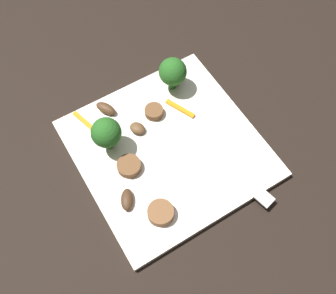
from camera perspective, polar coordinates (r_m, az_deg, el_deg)
ground_plane at (r=0.56m, az=0.00°, el=-0.48°), size 1.40×1.40×0.00m
plate at (r=0.56m, az=0.00°, el=-0.24°), size 0.24×0.24×0.01m
fork at (r=0.55m, az=8.44°, el=-2.70°), size 0.18×0.05×0.00m
broccoli_floret_0 at (r=0.58m, az=0.68°, el=10.65°), size 0.04×0.04×0.06m
broccoli_floret_1 at (r=0.53m, az=-8.81°, el=2.01°), size 0.04×0.04×0.06m
sausage_slice_0 at (r=0.54m, az=-5.68°, el=-2.57°), size 0.05×0.05×0.01m
sausage_slice_1 at (r=0.58m, az=-2.02°, el=5.06°), size 0.03×0.03×0.01m
sausage_slice_2 at (r=0.51m, az=-1.06°, el=-9.37°), size 0.04×0.04×0.01m
mushroom_0 at (r=0.52m, az=-5.87°, el=-7.48°), size 0.03×0.03×0.01m
mushroom_1 at (r=0.59m, az=-8.87°, el=5.46°), size 0.04×0.03×0.01m
mushroom_2 at (r=0.57m, az=-4.39°, el=2.68°), size 0.03×0.03×0.01m
pepper_strip_0 at (r=0.59m, az=1.73°, el=5.50°), size 0.05×0.03×0.00m
pepper_strip_2 at (r=0.58m, az=-11.64°, el=3.39°), size 0.05×0.02×0.00m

